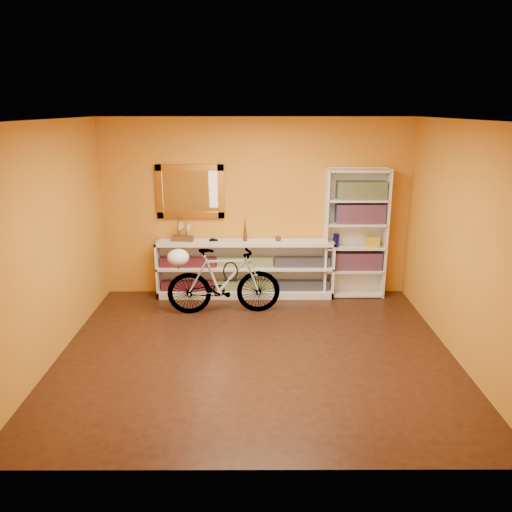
{
  "coord_description": "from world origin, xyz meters",
  "views": [
    {
      "loc": [
        -0.02,
        -5.32,
        2.72
      ],
      "look_at": [
        0.0,
        0.7,
        0.95
      ],
      "focal_mm": 35.53,
      "sensor_mm": 36.0,
      "label": 1
    }
  ],
  "objects_px": {
    "console_unit": "(245,269)",
    "bookcase": "(355,234)",
    "helmet": "(178,257)",
    "bicycle": "(224,281)"
  },
  "relations": [
    {
      "from": "console_unit",
      "to": "helmet",
      "type": "relative_size",
      "value": 8.93
    },
    {
      "from": "console_unit",
      "to": "bookcase",
      "type": "bearing_deg",
      "value": 0.89
    },
    {
      "from": "bookcase",
      "to": "helmet",
      "type": "xyz_separation_m",
      "value": [
        -2.48,
        -0.73,
        -0.14
      ]
    },
    {
      "from": "console_unit",
      "to": "bookcase",
      "type": "xyz_separation_m",
      "value": [
        1.61,
        0.03,
        0.52
      ]
    },
    {
      "from": "bicycle",
      "to": "bookcase",
      "type": "bearing_deg",
      "value": -74.33
    },
    {
      "from": "bookcase",
      "to": "bicycle",
      "type": "height_order",
      "value": "bookcase"
    },
    {
      "from": "console_unit",
      "to": "bookcase",
      "type": "distance_m",
      "value": 1.69
    },
    {
      "from": "bicycle",
      "to": "console_unit",
      "type": "bearing_deg",
      "value": -27.13
    },
    {
      "from": "console_unit",
      "to": "helmet",
      "type": "height_order",
      "value": "helmet"
    },
    {
      "from": "bookcase",
      "to": "helmet",
      "type": "bearing_deg",
      "value": -163.72
    }
  ]
}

